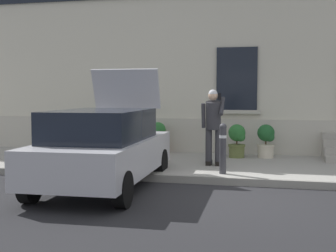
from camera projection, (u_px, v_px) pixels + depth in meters
name	position (u px, v px, depth m)	size (l,w,h in m)	color
ground_plane	(236.00, 196.00, 8.08)	(80.00, 80.00, 0.00)	#232326
sidewalk	(246.00, 167.00, 10.79)	(24.00, 3.60, 0.15)	#99968E
curb_edge	(240.00, 182.00, 8.98)	(24.00, 0.12, 0.15)	gray
building_facade	(254.00, 25.00, 12.94)	(24.00, 1.52, 7.50)	beige
hatchback_car_silver	(104.00, 147.00, 8.68)	(1.91, 4.12, 2.34)	#B7B7BF
bollard_near_person	(223.00, 147.00, 9.43)	(0.15, 0.15, 1.04)	#333338
bollard_far_left	(56.00, 142.00, 10.29)	(0.15, 0.15, 1.04)	#333338
person_on_phone	(213.00, 122.00, 10.40)	(0.51, 0.51, 1.74)	#2D2D33
planter_charcoal	(84.00, 135.00, 13.14)	(0.44, 0.44, 0.86)	#2D2D30
planter_terracotta	(158.00, 137.00, 12.68)	(0.44, 0.44, 0.86)	#B25B38
planter_olive	(237.00, 140.00, 11.80)	(0.44, 0.44, 0.86)	#606B38
planter_cream	(266.00, 140.00, 11.77)	(0.44, 0.44, 0.86)	beige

